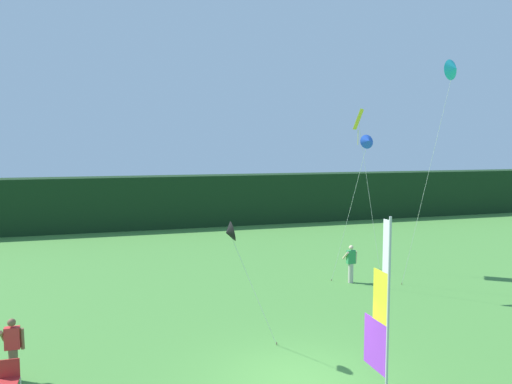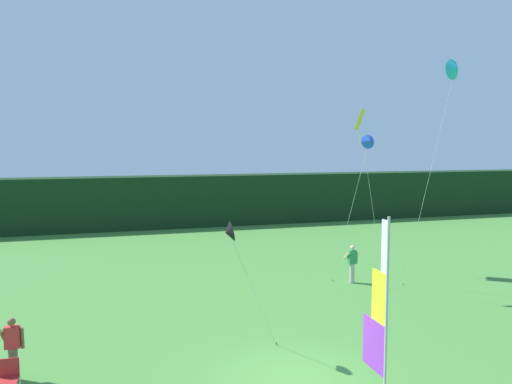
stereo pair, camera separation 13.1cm
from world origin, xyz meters
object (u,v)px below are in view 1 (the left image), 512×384
Objects in this scene: banner_flag at (381,316)px; folding_chair at (8,377)px; kite_black_delta_1 at (230,233)px; kite_yellow_diamond_2 at (359,125)px; person_near_banner at (13,348)px; kite_blue_delta_0 at (367,143)px; person_mid_field at (351,263)px; kite_cyan_delta_3 at (453,70)px.

folding_chair is (-8.13, 2.87, -1.60)m from banner_flag.
banner_flag is 1.15× the size of kite_black_delta_1.
kite_yellow_diamond_2 is at bearing 63.97° from banner_flag.
person_near_banner is 0.94m from folding_chair.
kite_blue_delta_0 is 4.09m from kite_yellow_diamond_2.
person_mid_field is 1.85× the size of folding_chair.
kite_cyan_delta_3 is at bearing 18.00° from kite_black_delta_1.
person_mid_field is (4.25, 9.48, -1.24)m from banner_flag.
person_near_banner is 0.99× the size of person_mid_field.
kite_blue_delta_0 is at bearing -98.12° from person_mid_field.
kite_black_delta_1 is at bearing -162.00° from kite_cyan_delta_3.
person_near_banner is 17.35m from kite_cyan_delta_3.
kite_black_delta_1 is at bearing -147.43° from kite_blue_delta_0.
person_mid_field is at bearing 135.31° from kite_cyan_delta_3.
kite_blue_delta_0 reaches higher than banner_flag.
folding_chair is at bearing -172.01° from kite_black_delta_1.
kite_blue_delta_0 is at bearing -113.77° from kite_yellow_diamond_2.
kite_cyan_delta_3 is at bearing -73.99° from kite_yellow_diamond_2.
person_near_banner is at bearing 91.44° from folding_chair.
person_near_banner is at bearing -155.16° from person_mid_field.
banner_flag reaches higher than person_near_banner.
banner_flag reaches higher than folding_chair.
banner_flag is 0.69× the size of kite_blue_delta_0.
kite_blue_delta_0 is at bearing 22.33° from folding_chair.
folding_chair is 14.24m from kite_blue_delta_0.
kite_yellow_diamond_2 is at bearing 55.92° from person_mid_field.
kite_yellow_diamond_2 reaches higher than folding_chair.
folding_chair is at bearing -88.56° from person_near_banner.
person_mid_field is at bearing 24.84° from person_near_banner.
banner_flag is 2.68× the size of person_mid_field.
person_near_banner is 1.84× the size of folding_chair.
person_mid_field is 0.22× the size of kite_yellow_diamond_2.
banner_flag is at bearing -117.05° from kite_blue_delta_0.
kite_cyan_delta_3 reaches higher than kite_black_delta_1.
kite_black_delta_1 is at bearing -136.18° from kite_yellow_diamond_2.
kite_yellow_diamond_2 reaches higher than person_mid_field.
kite_blue_delta_0 is at bearing 159.74° from kite_cyan_delta_3.
person_near_banner is (-8.15, 3.74, -1.24)m from banner_flag.
banner_flag is 10.46m from person_mid_field.
person_mid_field is at bearing 28.10° from folding_chair.
banner_flag is 4.96× the size of folding_chair.
person_near_banner is 0.26× the size of kite_blue_delta_0.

